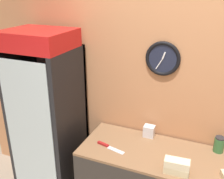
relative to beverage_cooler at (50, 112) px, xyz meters
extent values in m
cube|color=tan|center=(1.42, 0.31, 0.28)|extent=(5.20, 0.06, 2.70)
torus|color=black|center=(1.15, 0.27, 0.66)|extent=(0.33, 0.04, 0.33)
cylinder|color=#1E2338|center=(1.15, 0.27, 0.66)|extent=(0.27, 0.01, 0.27)
cube|color=white|center=(1.16, 0.26, 0.70)|extent=(0.03, 0.01, 0.07)
cube|color=white|center=(1.12, 0.26, 0.61)|extent=(0.06, 0.01, 0.11)
cube|color=brown|center=(1.42, -0.05, -0.17)|extent=(1.83, 0.63, 0.02)
cube|color=black|center=(0.00, 0.24, -0.17)|extent=(0.65, 0.04, 1.80)
cube|color=black|center=(-0.30, -0.04, -0.17)|extent=(0.05, 0.61, 1.80)
cube|color=black|center=(0.30, -0.04, -0.17)|extent=(0.05, 0.61, 1.80)
cube|color=white|center=(0.00, 0.22, -0.17)|extent=(0.55, 0.02, 1.70)
cube|color=silver|center=(0.00, -0.35, -0.17)|extent=(0.55, 0.01, 1.70)
cube|color=red|center=(0.00, -0.07, 0.82)|extent=(0.65, 0.55, 0.18)
cube|color=silver|center=(0.00, -0.06, -0.65)|extent=(0.53, 0.49, 0.01)
cube|color=silver|center=(0.00, -0.06, -0.32)|extent=(0.53, 0.49, 0.01)
cube|color=silver|center=(0.00, -0.06, 0.00)|extent=(0.53, 0.49, 0.01)
cube|color=silver|center=(0.00, -0.06, 0.33)|extent=(0.53, 0.49, 0.01)
cylinder|color=orange|center=(-0.19, -0.26, 0.40)|extent=(0.07, 0.07, 0.14)
cylinder|color=orange|center=(-0.19, -0.26, 0.50)|extent=(0.03, 0.03, 0.06)
cylinder|color=#B2BCCC|center=(-0.08, -0.26, -0.25)|extent=(0.06, 0.06, 0.13)
cylinder|color=#B2BCCC|center=(-0.08, -0.26, -0.16)|extent=(0.02, 0.02, 0.06)
cylinder|color=orange|center=(0.01, -0.26, 0.41)|extent=(0.07, 0.07, 0.15)
cylinder|color=orange|center=(0.01, -0.26, 0.51)|extent=(0.03, 0.03, 0.06)
cylinder|color=orange|center=(-0.08, -0.26, 0.40)|extent=(0.06, 0.06, 0.13)
cylinder|color=orange|center=(-0.08, -0.26, 0.48)|extent=(0.02, 0.02, 0.05)
cylinder|color=#5B2D19|center=(0.21, -0.26, -0.57)|extent=(0.06, 0.06, 0.14)
cylinder|color=#5B2D19|center=(0.21, -0.26, -0.47)|extent=(0.03, 0.03, 0.06)
cylinder|color=#72337F|center=(-0.20, -0.26, 0.09)|extent=(0.06, 0.06, 0.16)
cylinder|color=#72337F|center=(-0.20, -0.26, 0.21)|extent=(0.02, 0.02, 0.07)
cylinder|color=gold|center=(0.21, -0.26, -0.23)|extent=(0.06, 0.06, 0.17)
cylinder|color=gold|center=(0.21, -0.26, -0.11)|extent=(0.03, 0.03, 0.07)
cylinder|color=navy|center=(0.13, -0.26, 0.42)|extent=(0.06, 0.06, 0.18)
cylinder|color=navy|center=(0.13, -0.26, 0.55)|extent=(0.02, 0.02, 0.08)
cylinder|color=#B2231E|center=(0.03, -0.26, 0.09)|extent=(0.07, 0.07, 0.16)
cylinder|color=#B2231E|center=(0.03, -0.26, 0.21)|extent=(0.03, 0.03, 0.07)
cylinder|color=#5B2D19|center=(0.04, -0.26, -0.23)|extent=(0.07, 0.07, 0.18)
cylinder|color=#5B2D19|center=(0.04, -0.26, -0.10)|extent=(0.03, 0.03, 0.08)
cube|color=beige|center=(1.44, -0.27, -0.12)|extent=(0.21, 0.11, 0.06)
cube|color=beige|center=(1.44, -0.27, -0.06)|extent=(0.21, 0.11, 0.06)
cube|color=silver|center=(0.86, -0.17, -0.15)|extent=(0.19, 0.08, 0.00)
cube|color=maroon|center=(0.71, -0.14, -0.14)|extent=(0.13, 0.05, 0.02)
cylinder|color=#336B38|center=(1.75, 0.19, -0.08)|extent=(0.09, 0.09, 0.14)
cylinder|color=#262628|center=(1.75, 0.19, -0.01)|extent=(0.09, 0.09, 0.01)
cube|color=silver|center=(1.08, 0.19, -0.09)|extent=(0.11, 0.09, 0.12)
camera|label=1|loc=(1.63, -2.10, 1.31)|focal=42.00mm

